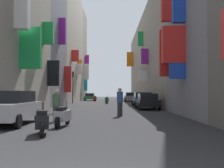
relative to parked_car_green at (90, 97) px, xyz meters
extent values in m
plane|color=#2D2D30|center=(3.46, -19.22, -0.73)|extent=(140.00, 140.00, 0.00)
cube|color=black|center=(-1.01, -27.79, 2.44)|extent=(1.05, 0.52, 2.25)
cube|color=green|center=(-0.90, -35.27, 3.49)|extent=(1.27, 0.53, 2.56)
cube|color=white|center=(-1.14, -36.23, 5.90)|extent=(0.80, 0.63, 2.92)
cube|color=green|center=(-1.10, -29.70, 5.59)|extent=(0.89, 0.54, 1.80)
cube|color=gray|center=(-4.54, -22.09, 7.55)|extent=(6.00, 9.46, 16.55)
cube|color=purple|center=(-1.18, -22.74, 7.29)|extent=(0.71, 0.50, 2.81)
cube|color=red|center=(-1.13, -18.92, 2.33)|extent=(0.82, 0.59, 3.09)
cube|color=#BCB29E|center=(-4.54, -7.82, 8.30)|extent=(6.00, 19.07, 18.05)
cube|color=white|center=(-1.10, -8.30, 4.45)|extent=(0.89, 0.40, 1.75)
cube|color=red|center=(-1.04, -13.26, 5.90)|extent=(1.00, 0.44, 1.61)
cube|color=orange|center=(-1.16, -6.32, 4.99)|extent=(0.76, 0.64, 2.36)
cube|color=#9E9384|center=(-4.54, 6.25, 8.33)|extent=(6.00, 9.07, 18.11)
cube|color=#19B2BF|center=(-1.23, 5.19, 2.30)|extent=(0.61, 0.57, 2.36)
cube|color=purple|center=(-1.08, 5.14, 6.99)|extent=(0.92, 0.42, 2.39)
cube|color=white|center=(-1.00, 3.05, 4.90)|extent=(1.07, 0.54, 3.13)
cube|color=red|center=(-1.17, 7.61, 7.57)|extent=(0.73, 0.52, 2.47)
cube|color=red|center=(7.81, -34.73, 3.24)|extent=(1.30, 0.36, 2.96)
cube|color=blue|center=(7.99, -36.01, 2.55)|extent=(0.94, 0.40, 2.00)
cube|color=red|center=(7.79, -35.92, 3.57)|extent=(1.34, 0.61, 2.19)
cube|color=blue|center=(8.09, -36.05, 6.12)|extent=(0.74, 0.43, 2.49)
cube|color=red|center=(8.04, -32.94, 7.04)|extent=(0.84, 0.57, 2.56)
cube|color=#9E9384|center=(11.46, -9.76, 5.57)|extent=(6.00, 41.08, 12.59)
cube|color=purple|center=(8.03, -19.00, 5.07)|extent=(0.86, 0.58, 1.83)
cube|color=orange|center=(7.81, 4.82, 7.58)|extent=(1.30, 0.60, 2.89)
cube|color=white|center=(7.94, -18.46, 2.98)|extent=(1.05, 0.52, 1.57)
cube|color=green|center=(8.10, -13.57, 8.26)|extent=(0.72, 0.54, 1.92)
cube|color=#236638|center=(0.00, -0.06, -0.14)|extent=(1.78, 4.01, 0.57)
cube|color=black|center=(0.00, 0.14, 0.39)|extent=(1.57, 2.25, 0.49)
cylinder|color=black|center=(0.89, -1.38, -0.43)|extent=(0.18, 0.60, 0.60)
cylinder|color=black|center=(-0.89, -1.38, -0.43)|extent=(0.18, 0.60, 0.60)
cylinder|color=black|center=(0.89, 1.27, -0.43)|extent=(0.18, 0.60, 0.60)
cylinder|color=black|center=(-0.89, 1.27, -0.43)|extent=(0.18, 0.60, 0.60)
cube|color=slate|center=(7.24, -5.51, -0.09)|extent=(1.83, 4.30, 0.66)
cube|color=black|center=(7.24, -5.73, 0.51)|extent=(1.61, 2.41, 0.54)
cylinder|color=black|center=(6.33, -4.09, -0.43)|extent=(0.18, 0.60, 0.60)
cylinder|color=black|center=(8.16, -4.09, -0.43)|extent=(0.18, 0.60, 0.60)
cylinder|color=black|center=(6.33, -6.93, -0.43)|extent=(0.18, 0.60, 0.60)
cylinder|color=black|center=(8.16, -6.93, -0.43)|extent=(0.18, 0.60, 0.60)
cube|color=navy|center=(7.38, -22.28, -0.11)|extent=(1.84, 4.43, 0.64)
cube|color=black|center=(7.38, -22.50, 0.49)|extent=(1.62, 2.48, 0.55)
cylinder|color=black|center=(6.46, -20.82, -0.43)|extent=(0.18, 0.60, 0.60)
cylinder|color=black|center=(8.30, -20.82, -0.43)|extent=(0.18, 0.60, 0.60)
cylinder|color=black|center=(6.46, -23.74, -0.43)|extent=(0.18, 0.60, 0.60)
cylinder|color=black|center=(8.30, -23.74, -0.43)|extent=(0.18, 0.60, 0.60)
cube|color=#B7B7BC|center=(-0.54, -39.81, -0.08)|extent=(1.81, 4.50, 0.70)
cube|color=black|center=(-0.54, -39.59, 0.54)|extent=(1.59, 2.52, 0.54)
cylinder|color=black|center=(0.36, -41.29, -0.43)|extent=(0.18, 0.60, 0.60)
cylinder|color=black|center=(0.36, -38.33, -0.43)|extent=(0.18, 0.60, 0.60)
cylinder|color=black|center=(-1.45, -38.33, -0.43)|extent=(0.18, 0.60, 0.60)
cube|color=black|center=(7.19, -28.19, -0.15)|extent=(1.67, 4.04, 0.55)
cube|color=black|center=(7.19, -28.39, 0.40)|extent=(1.47, 2.26, 0.54)
cylinder|color=black|center=(6.35, -26.86, -0.43)|extent=(0.18, 0.60, 0.60)
cylinder|color=black|center=(8.02, -26.86, -0.43)|extent=(0.18, 0.60, 0.60)
cylinder|color=black|center=(6.35, -29.52, -0.43)|extent=(0.18, 0.60, 0.60)
cylinder|color=black|center=(8.02, -29.52, -0.43)|extent=(0.18, 0.60, 0.60)
cube|color=#ADADB2|center=(2.02, -40.54, -0.26)|extent=(0.57, 1.26, 0.45)
cube|color=black|center=(2.00, -40.76, 0.04)|extent=(0.38, 0.59, 0.16)
cylinder|color=#4C4C51|center=(2.09, -39.93, 0.06)|extent=(0.09, 0.28, 0.68)
cylinder|color=black|center=(2.11, -39.78, -0.49)|extent=(0.15, 0.49, 0.48)
cylinder|color=black|center=(1.94, -41.29, -0.49)|extent=(0.15, 0.49, 0.48)
cube|color=red|center=(1.17, -4.40, -0.26)|extent=(0.72, 1.18, 0.45)
cube|color=black|center=(1.23, -4.60, 0.04)|extent=(0.46, 0.63, 0.16)
cylinder|color=#4C4C51|center=(1.02, -3.87, 0.06)|extent=(0.13, 0.28, 0.68)
cylinder|color=black|center=(0.98, -3.74, -0.49)|extent=(0.23, 0.49, 0.48)
cylinder|color=black|center=(1.36, -5.06, -0.49)|extent=(0.23, 0.49, 0.48)
cube|color=#287F3D|center=(3.45, -15.13, -0.26)|extent=(0.55, 1.20, 0.45)
cube|color=black|center=(3.43, -15.35, 0.04)|extent=(0.37, 0.59, 0.16)
cylinder|color=#4C4C51|center=(3.51, -14.55, 0.06)|extent=(0.09, 0.28, 0.68)
cylinder|color=black|center=(3.52, -14.41, -0.49)|extent=(0.15, 0.49, 0.48)
cylinder|color=black|center=(3.38, -15.85, -0.49)|extent=(0.15, 0.49, 0.48)
cube|color=orange|center=(5.65, -0.20, -0.26)|extent=(0.77, 1.21, 0.45)
cube|color=black|center=(5.58, 0.00, 0.04)|extent=(0.48, 0.63, 0.16)
cylinder|color=#4C4C51|center=(5.83, -0.74, 0.06)|extent=(0.14, 0.28, 0.68)
cylinder|color=black|center=(5.87, -0.87, -0.49)|extent=(0.24, 0.49, 0.48)
cylinder|color=black|center=(5.43, 0.47, -0.49)|extent=(0.24, 0.49, 0.48)
cube|color=black|center=(1.71, -42.80, -0.26)|extent=(0.67, 1.24, 0.45)
cube|color=black|center=(1.76, -43.02, 0.04)|extent=(0.43, 0.61, 0.16)
cylinder|color=#4C4C51|center=(1.59, -42.23, 0.06)|extent=(0.12, 0.28, 0.68)
cylinder|color=black|center=(1.56, -42.09, -0.49)|extent=(0.20, 0.49, 0.48)
cylinder|color=black|center=(1.87, -43.52, -0.49)|extent=(0.20, 0.49, 0.48)
cylinder|color=#3E3E3E|center=(1.34, -38.53, -0.34)|extent=(0.35, 0.35, 0.78)
cylinder|color=#4C724C|center=(1.34, -38.53, 0.36)|extent=(0.42, 0.42, 0.61)
sphere|color=tan|center=(1.34, -38.53, 0.77)|extent=(0.21, 0.21, 0.21)
cylinder|color=#262626|center=(0.26, -32.76, -0.31)|extent=(0.40, 0.40, 0.84)
cylinder|color=pink|center=(0.26, -32.76, 0.44)|extent=(0.47, 0.47, 0.66)
sphere|color=tan|center=(0.26, -32.76, 0.88)|extent=(0.23, 0.23, 0.23)
cylinder|color=#2E2E2E|center=(4.62, -35.12, -0.30)|extent=(0.41, 0.41, 0.85)
cylinder|color=#335199|center=(4.62, -35.12, 0.46)|extent=(0.49, 0.49, 0.67)
sphere|color=tan|center=(4.62, -35.12, 0.92)|extent=(0.23, 0.23, 0.23)
cylinder|color=#2D2D2D|center=(-1.17, -14.53, 1.05)|extent=(0.12, 0.12, 3.56)
cube|color=black|center=(-1.17, -14.53, 3.21)|extent=(0.26, 0.26, 0.75)
sphere|color=red|center=(-1.17, -14.67, 3.46)|extent=(0.14, 0.14, 0.14)
sphere|color=orange|center=(-1.17, -14.67, 3.21)|extent=(0.14, 0.14, 0.14)
sphere|color=green|center=(-1.17, -14.67, 2.96)|extent=(0.14, 0.14, 0.14)
camera|label=1|loc=(4.13, -52.64, 0.72)|focal=45.25mm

